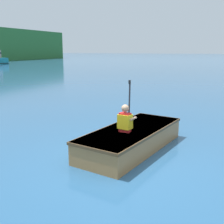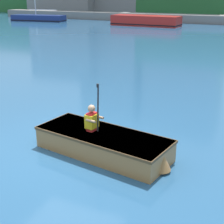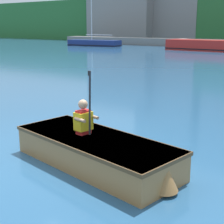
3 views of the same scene
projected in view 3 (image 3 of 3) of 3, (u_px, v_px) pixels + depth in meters
The scene contains 6 objects.
ground_plane at pixel (47, 155), 6.48m from camera, with size 300.00×300.00×0.00m, color #28567F.
waterfront_warehouse_left at pixel (129, 8), 52.67m from camera, with size 10.92×7.90×9.98m.
moored_boat_dock_west_end at pixel (203, 46), 33.48m from camera, with size 7.26×2.56×1.03m.
moored_boat_dock_center_far at pixel (94, 43), 40.84m from camera, with size 6.65×2.66×5.84m.
rowboat_foreground at pixel (97, 150), 5.91m from camera, with size 3.35×1.73×0.50m.
person_paddler at pixel (84, 119), 6.03m from camera, with size 0.38×0.40×1.14m.
Camera 3 is at (4.52, -4.26, 2.37)m, focal length 55.00 mm.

